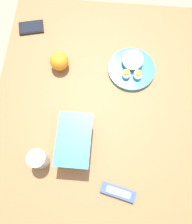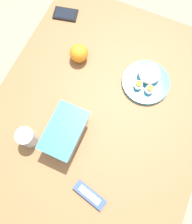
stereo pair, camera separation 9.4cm
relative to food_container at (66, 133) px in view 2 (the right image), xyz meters
name	(u,v)px [view 2 (the right image)]	position (x,y,z in m)	size (l,w,h in m)	color
ground_plane	(97,142)	(0.14, -0.09, -0.80)	(10.00, 10.00, 0.00)	gray
table	(98,119)	(0.14, -0.09, -0.12)	(1.25, 0.95, 0.76)	brown
food_container	(66,133)	(0.00, 0.00, 0.00)	(0.21, 0.13, 0.11)	white
orange_fruit	(79,53)	(0.36, 0.11, 0.00)	(0.09, 0.09, 0.09)	orange
rice_plate	(147,80)	(0.38, -0.22, -0.02)	(0.22, 0.22, 0.07)	teal
candy_bar	(90,195)	(-0.18, -0.19, -0.04)	(0.07, 0.14, 0.02)	#334C9E
cell_phone	(65,14)	(0.57, 0.29, -0.04)	(0.10, 0.14, 0.01)	black
drinking_glass	(27,137)	(-0.08, 0.14, 0.00)	(0.07, 0.07, 0.09)	silver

